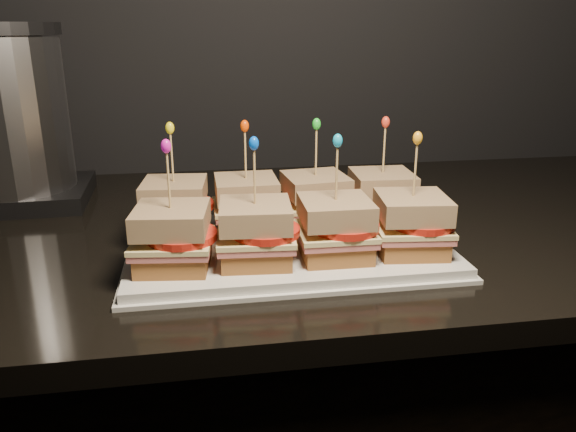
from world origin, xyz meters
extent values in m
cube|color=black|center=(0.01, 1.64, 0.90)|extent=(2.27, 0.73, 0.03)
cube|color=silver|center=(-0.07, 1.50, 0.93)|extent=(0.43, 0.26, 0.02)
cube|color=silver|center=(-0.07, 1.50, 0.92)|extent=(0.44, 0.28, 0.01)
cube|color=brown|center=(-0.22, 1.57, 0.95)|extent=(0.09, 0.09, 0.02)
cube|color=#B35E58|center=(-0.22, 1.57, 0.97)|extent=(0.10, 0.10, 0.01)
cube|color=#EBD98D|center=(-0.22, 1.57, 0.97)|extent=(0.10, 0.10, 0.01)
cylinder|color=red|center=(-0.21, 1.56, 0.98)|extent=(0.09, 0.09, 0.01)
cube|color=#5E310B|center=(-0.22, 1.57, 1.00)|extent=(0.10, 0.10, 0.03)
cylinder|color=tan|center=(-0.22, 1.57, 1.04)|extent=(0.00, 0.00, 0.09)
ellipsoid|color=yellow|center=(-0.22, 1.57, 1.09)|extent=(0.01, 0.01, 0.02)
cube|color=brown|center=(-0.12, 1.57, 0.95)|extent=(0.09, 0.09, 0.02)
cube|color=#B35E58|center=(-0.12, 1.57, 0.97)|extent=(0.09, 0.09, 0.01)
cube|color=#EBD98D|center=(-0.12, 1.57, 0.97)|extent=(0.10, 0.09, 0.01)
cylinder|color=red|center=(-0.11, 1.56, 0.98)|extent=(0.09, 0.09, 0.01)
cube|color=#5E310B|center=(-0.12, 1.57, 1.00)|extent=(0.09, 0.09, 0.03)
cylinder|color=tan|center=(-0.12, 1.57, 1.04)|extent=(0.00, 0.00, 0.09)
ellipsoid|color=#EE4002|center=(-0.12, 1.57, 1.09)|extent=(0.01, 0.01, 0.02)
cube|color=brown|center=(-0.02, 1.57, 0.95)|extent=(0.09, 0.09, 0.02)
cube|color=#B35E58|center=(-0.02, 1.57, 0.97)|extent=(0.10, 0.10, 0.01)
cube|color=#EBD98D|center=(-0.02, 1.57, 0.97)|extent=(0.10, 0.10, 0.01)
cylinder|color=red|center=(-0.01, 1.56, 0.98)|extent=(0.09, 0.09, 0.01)
cube|color=#5E310B|center=(-0.02, 1.57, 1.00)|extent=(0.10, 0.10, 0.03)
cylinder|color=tan|center=(-0.02, 1.57, 1.04)|extent=(0.00, 0.00, 0.09)
ellipsoid|color=green|center=(-0.02, 1.57, 1.09)|extent=(0.01, 0.01, 0.02)
cube|color=brown|center=(0.08, 1.57, 0.95)|extent=(0.09, 0.09, 0.02)
cube|color=#B35E58|center=(0.08, 1.57, 0.97)|extent=(0.10, 0.10, 0.01)
cube|color=#EBD98D|center=(0.08, 1.57, 0.97)|extent=(0.10, 0.10, 0.01)
cylinder|color=red|center=(0.10, 1.56, 0.98)|extent=(0.09, 0.09, 0.01)
cube|color=#5E310B|center=(0.08, 1.57, 1.00)|extent=(0.09, 0.09, 0.03)
cylinder|color=tan|center=(0.08, 1.57, 1.04)|extent=(0.00, 0.00, 0.09)
ellipsoid|color=red|center=(0.08, 1.57, 1.09)|extent=(0.01, 0.01, 0.02)
cube|color=brown|center=(-0.22, 1.44, 0.95)|extent=(0.10, 0.10, 0.02)
cube|color=#B35E58|center=(-0.22, 1.44, 0.97)|extent=(0.10, 0.10, 0.01)
cube|color=#EBD98D|center=(-0.22, 1.44, 0.97)|extent=(0.11, 0.10, 0.01)
cylinder|color=red|center=(-0.21, 1.44, 0.98)|extent=(0.09, 0.09, 0.01)
cube|color=#5E310B|center=(-0.22, 1.44, 1.00)|extent=(0.10, 0.10, 0.03)
cylinder|color=tan|center=(-0.22, 1.44, 1.04)|extent=(0.00, 0.00, 0.09)
ellipsoid|color=#D217A3|center=(-0.22, 1.44, 1.09)|extent=(0.01, 0.01, 0.02)
cube|color=brown|center=(-0.12, 1.44, 0.95)|extent=(0.09, 0.09, 0.02)
cube|color=#B35E58|center=(-0.12, 1.44, 0.97)|extent=(0.10, 0.10, 0.01)
cube|color=#EBD98D|center=(-0.12, 1.44, 0.97)|extent=(0.10, 0.10, 0.01)
cylinder|color=red|center=(-0.11, 1.44, 0.98)|extent=(0.09, 0.09, 0.01)
cube|color=#5E310B|center=(-0.12, 1.44, 1.00)|extent=(0.09, 0.09, 0.03)
cylinder|color=tan|center=(-0.12, 1.44, 1.04)|extent=(0.00, 0.00, 0.09)
ellipsoid|color=blue|center=(-0.12, 1.44, 1.09)|extent=(0.01, 0.01, 0.02)
cube|color=brown|center=(-0.02, 1.44, 0.95)|extent=(0.09, 0.09, 0.02)
cube|color=#B35E58|center=(-0.02, 1.44, 0.97)|extent=(0.10, 0.09, 0.01)
cube|color=#EBD98D|center=(-0.02, 1.44, 0.97)|extent=(0.10, 0.09, 0.01)
cylinder|color=red|center=(-0.01, 1.44, 0.98)|extent=(0.09, 0.09, 0.01)
cube|color=#5E310B|center=(-0.02, 1.44, 1.00)|extent=(0.09, 0.09, 0.03)
cylinder|color=tan|center=(-0.02, 1.44, 1.04)|extent=(0.00, 0.00, 0.09)
ellipsoid|color=#129CCA|center=(-0.02, 1.44, 1.09)|extent=(0.01, 0.01, 0.02)
cube|color=brown|center=(0.08, 1.44, 0.95)|extent=(0.09, 0.09, 0.02)
cube|color=#B35E58|center=(0.08, 1.44, 0.97)|extent=(0.10, 0.10, 0.01)
cube|color=#EBD98D|center=(0.08, 1.44, 0.97)|extent=(0.11, 0.10, 0.01)
cylinder|color=red|center=(0.10, 1.44, 0.98)|extent=(0.09, 0.09, 0.01)
cube|color=#5E310B|center=(0.08, 1.44, 1.00)|extent=(0.10, 0.10, 0.03)
cylinder|color=tan|center=(0.08, 1.44, 1.04)|extent=(0.00, 0.00, 0.09)
ellipsoid|color=orange|center=(0.08, 1.44, 1.09)|extent=(0.01, 0.01, 0.02)
cube|color=#262628|center=(-0.50, 1.82, 0.93)|extent=(0.24, 0.21, 0.03)
cylinder|color=silver|center=(-0.50, 1.82, 1.08)|extent=(0.20, 0.20, 0.26)
camera|label=1|loc=(-0.19, 0.79, 1.22)|focal=35.00mm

